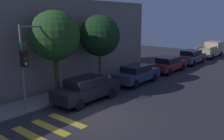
{
  "coord_description": "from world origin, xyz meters",
  "views": [
    {
      "loc": [
        -9.05,
        -8.52,
        5.2
      ],
      "look_at": [
        3.9,
        2.1,
        1.6
      ],
      "focal_mm": 40.0,
      "sensor_mm": 36.0,
      "label": 1
    }
  ],
  "objects_px": {
    "tree_near_corner": "(55,36)",
    "tree_midblock": "(100,36)",
    "sedan_near_corner": "(87,89)",
    "pickup_truck": "(211,49)",
    "sedan_tail_of_row": "(191,57)",
    "sedan_far_end": "(169,64)",
    "sedan_middle": "(137,74)",
    "traffic_light_pole": "(28,53)"
  },
  "relations": [
    {
      "from": "sedan_middle",
      "to": "tree_near_corner",
      "type": "bearing_deg",
      "value": 164.03
    },
    {
      "from": "sedan_near_corner",
      "to": "tree_near_corner",
      "type": "relative_size",
      "value": 0.81
    },
    {
      "from": "pickup_truck",
      "to": "tree_midblock",
      "type": "distance_m",
      "value": 19.95
    },
    {
      "from": "traffic_light_pole",
      "to": "pickup_truck",
      "type": "bearing_deg",
      "value": -2.79
    },
    {
      "from": "sedan_near_corner",
      "to": "tree_midblock",
      "type": "distance_m",
      "value": 4.77
    },
    {
      "from": "sedan_tail_of_row",
      "to": "tree_near_corner",
      "type": "height_order",
      "value": "tree_near_corner"
    },
    {
      "from": "tree_near_corner",
      "to": "sedan_near_corner",
      "type": "bearing_deg",
      "value": -64.76
    },
    {
      "from": "sedan_middle",
      "to": "tree_near_corner",
      "type": "height_order",
      "value": "tree_near_corner"
    },
    {
      "from": "tree_midblock",
      "to": "traffic_light_pole",
      "type": "bearing_deg",
      "value": -174.92
    },
    {
      "from": "tree_near_corner",
      "to": "tree_midblock",
      "type": "bearing_deg",
      "value": 0.0
    },
    {
      "from": "sedan_near_corner",
      "to": "sedan_tail_of_row",
      "type": "bearing_deg",
      "value": 0.0
    },
    {
      "from": "tree_near_corner",
      "to": "pickup_truck",
      "type": "bearing_deg",
      "value": -4.4
    },
    {
      "from": "pickup_truck",
      "to": "sedan_far_end",
      "type": "bearing_deg",
      "value": 180.0
    },
    {
      "from": "sedan_far_end",
      "to": "sedan_tail_of_row",
      "type": "relative_size",
      "value": 1.07
    },
    {
      "from": "traffic_light_pole",
      "to": "sedan_middle",
      "type": "bearing_deg",
      "value": -8.36
    },
    {
      "from": "sedan_middle",
      "to": "sedan_tail_of_row",
      "type": "distance_m",
      "value": 10.84
    },
    {
      "from": "sedan_far_end",
      "to": "sedan_tail_of_row",
      "type": "distance_m",
      "value": 5.39
    },
    {
      "from": "traffic_light_pole",
      "to": "sedan_near_corner",
      "type": "relative_size",
      "value": 1.06
    },
    {
      "from": "sedan_far_end",
      "to": "tree_midblock",
      "type": "height_order",
      "value": "tree_midblock"
    },
    {
      "from": "sedan_far_end",
      "to": "sedan_tail_of_row",
      "type": "height_order",
      "value": "sedan_tail_of_row"
    },
    {
      "from": "sedan_middle",
      "to": "sedan_tail_of_row",
      "type": "relative_size",
      "value": 1.01
    },
    {
      "from": "traffic_light_pole",
      "to": "tree_midblock",
      "type": "height_order",
      "value": "tree_midblock"
    },
    {
      "from": "sedan_near_corner",
      "to": "tree_midblock",
      "type": "bearing_deg",
      "value": 29.49
    },
    {
      "from": "traffic_light_pole",
      "to": "sedan_near_corner",
      "type": "height_order",
      "value": "traffic_light_pole"
    },
    {
      "from": "sedan_middle",
      "to": "sedan_far_end",
      "type": "distance_m",
      "value": 5.45
    },
    {
      "from": "pickup_truck",
      "to": "sedan_tail_of_row",
      "type": "bearing_deg",
      "value": 180.0
    },
    {
      "from": "pickup_truck",
      "to": "tree_near_corner",
      "type": "xyz_separation_m",
      "value": [
        -23.76,
        1.83,
        3.06
      ]
    },
    {
      "from": "tree_near_corner",
      "to": "sedan_tail_of_row",
      "type": "bearing_deg",
      "value": -6.06
    },
    {
      "from": "traffic_light_pole",
      "to": "sedan_tail_of_row",
      "type": "distance_m",
      "value": 19.65
    },
    {
      "from": "tree_near_corner",
      "to": "tree_midblock",
      "type": "distance_m",
      "value": 4.1
    },
    {
      "from": "sedan_far_end",
      "to": "sedan_tail_of_row",
      "type": "xyz_separation_m",
      "value": [
        5.39,
        0.0,
        0.03
      ]
    },
    {
      "from": "sedan_middle",
      "to": "tree_midblock",
      "type": "distance_m",
      "value": 4.21
    },
    {
      "from": "traffic_light_pole",
      "to": "sedan_tail_of_row",
      "type": "height_order",
      "value": "traffic_light_pole"
    },
    {
      "from": "tree_near_corner",
      "to": "tree_midblock",
      "type": "relative_size",
      "value": 1.05
    },
    {
      "from": "sedan_near_corner",
      "to": "sedan_tail_of_row",
      "type": "xyz_separation_m",
      "value": [
        16.37,
        0.0,
        0.0
      ]
    },
    {
      "from": "sedan_far_end",
      "to": "sedan_tail_of_row",
      "type": "bearing_deg",
      "value": 0.0
    },
    {
      "from": "sedan_middle",
      "to": "tree_midblock",
      "type": "xyz_separation_m",
      "value": [
        -2.29,
        1.83,
        3.02
      ]
    },
    {
      "from": "pickup_truck",
      "to": "tree_midblock",
      "type": "relative_size",
      "value": 1.04
    },
    {
      "from": "sedan_tail_of_row",
      "to": "sedan_near_corner",
      "type": "bearing_deg",
      "value": -180.0
    },
    {
      "from": "tree_near_corner",
      "to": "sedan_middle",
      "type": "bearing_deg",
      "value": -15.97
    },
    {
      "from": "sedan_near_corner",
      "to": "sedan_tail_of_row",
      "type": "height_order",
      "value": "sedan_tail_of_row"
    },
    {
      "from": "sedan_middle",
      "to": "tree_near_corner",
      "type": "distance_m",
      "value": 7.39
    }
  ]
}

